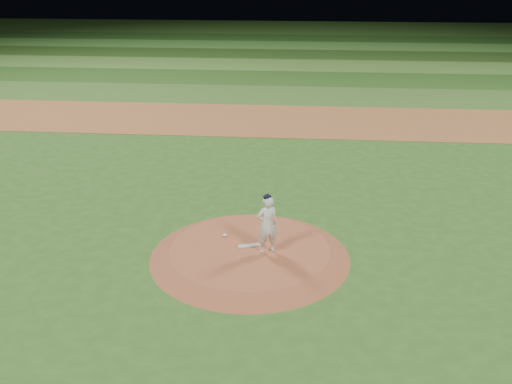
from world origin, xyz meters
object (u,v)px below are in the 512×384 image
(pitchers_mound, at_px, (250,253))
(pitcher_on_mound, at_px, (267,224))
(pitching_rubber, at_px, (250,245))
(rosin_bag, at_px, (225,235))

(pitchers_mound, height_order, pitcher_on_mound, pitcher_on_mound)
(pitching_rubber, bearing_deg, pitcher_on_mound, -49.38)
(pitcher_on_mound, bearing_deg, rosin_bag, 147.12)
(rosin_bag, bearing_deg, pitchers_mound, -40.73)
(pitching_rubber, height_order, pitcher_on_mound, pitcher_on_mound)
(rosin_bag, height_order, pitcher_on_mound, pitcher_on_mound)
(pitching_rubber, bearing_deg, pitchers_mound, -105.89)
(pitcher_on_mound, bearing_deg, pitching_rubber, 149.51)
(pitching_rubber, relative_size, pitcher_on_mound, 0.39)
(pitchers_mound, relative_size, pitcher_on_mound, 3.25)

